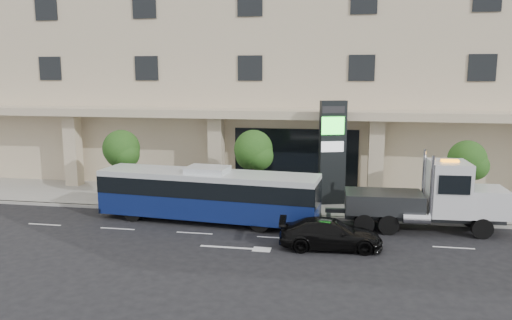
{
  "coord_description": "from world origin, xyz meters",
  "views": [
    {
      "loc": [
        2.97,
        -23.92,
        7.67
      ],
      "look_at": [
        -1.57,
        2.0,
        3.09
      ],
      "focal_mm": 35.0,
      "sensor_mm": 36.0,
      "label": 1
    }
  ],
  "objects_px": {
    "tow_truck": "(431,199)",
    "signage_pylon": "(332,152)",
    "city_bus": "(208,194)",
    "black_sedan": "(330,234)"
  },
  "relations": [
    {
      "from": "tow_truck",
      "to": "signage_pylon",
      "type": "height_order",
      "value": "signage_pylon"
    },
    {
      "from": "tow_truck",
      "to": "signage_pylon",
      "type": "bearing_deg",
      "value": 139.7
    },
    {
      "from": "black_sedan",
      "to": "signage_pylon",
      "type": "height_order",
      "value": "signage_pylon"
    },
    {
      "from": "signage_pylon",
      "to": "black_sedan",
      "type": "bearing_deg",
      "value": -105.58
    },
    {
      "from": "signage_pylon",
      "to": "tow_truck",
      "type": "bearing_deg",
      "value": -55.05
    },
    {
      "from": "city_bus",
      "to": "tow_truck",
      "type": "bearing_deg",
      "value": 7.42
    },
    {
      "from": "city_bus",
      "to": "signage_pylon",
      "type": "relative_size",
      "value": 1.95
    },
    {
      "from": "tow_truck",
      "to": "black_sedan",
      "type": "distance_m",
      "value": 5.93
    },
    {
      "from": "city_bus",
      "to": "signage_pylon",
      "type": "xyz_separation_m",
      "value": [
        6.27,
        4.29,
        1.71
      ]
    },
    {
      "from": "city_bus",
      "to": "signage_pylon",
      "type": "bearing_deg",
      "value": 39.74
    }
  ]
}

